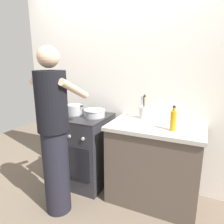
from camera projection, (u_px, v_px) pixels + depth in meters
The scene contains 9 objects.
ground at pixel (104, 194), 2.48m from camera, with size 6.00×6.00×0.00m, color #6B5B4C.
back_wall at pixel (136, 87), 2.53m from camera, with size 3.20×0.10×2.50m.
countertop at pixel (154, 164), 2.28m from camera, with size 1.00×0.60×0.90m.
stove_range at pixel (85, 150), 2.64m from camera, with size 0.60×0.62×0.90m.
pot at pixel (74, 110), 2.58m from camera, with size 0.25×0.19×0.13m.
mixing_bowl at pixel (95, 113), 2.48m from camera, with size 0.26×0.26×0.09m.
utensil_crock at pixel (144, 111), 2.40m from camera, with size 0.10×0.10×0.30m.
oil_bottle at pixel (173, 120), 1.98m from camera, with size 0.06×0.06×0.25m.
person at pixel (54, 134), 2.02m from camera, with size 0.41×0.50×1.70m.
Camera 1 is at (0.99, -1.92, 1.57)m, focal length 32.78 mm.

